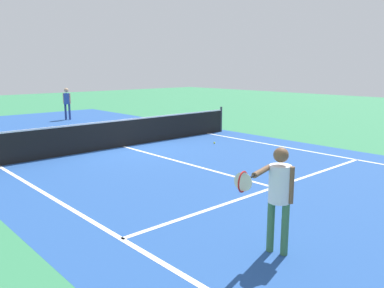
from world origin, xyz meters
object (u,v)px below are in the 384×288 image
object	(u,v)px
player_far	(67,100)
tennis_ball_near_net	(214,143)
player_near	(279,189)
net	(123,133)

from	to	relation	value
player_far	tennis_ball_near_net	distance (m)	10.02
player_near	player_far	distance (m)	17.11
player_near	player_far	xyz separation A→B (m)	(4.40, 16.54, 0.02)
tennis_ball_near_net	net	bearing A→B (deg)	147.19
net	tennis_ball_near_net	distance (m)	3.28
player_far	net	bearing A→B (deg)	-101.95
tennis_ball_near_net	player_near	bearing A→B (deg)	-129.24
net	player_near	size ratio (longest dim) A/B	6.16
player_far	tennis_ball_near_net	world-z (taller)	player_far
player_near	tennis_ball_near_net	size ratio (longest dim) A/B	24.44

